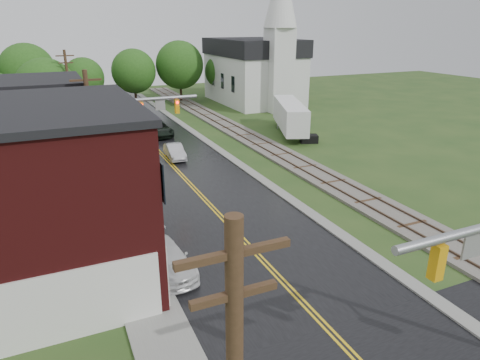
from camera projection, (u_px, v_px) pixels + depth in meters
main_road at (170, 164)px, 37.36m from camera, size 10.00×90.00×0.02m
curb_right at (209, 143)px, 43.72m from camera, size 0.80×70.00×0.12m
sidewalk_left at (105, 194)px, 30.70m from camera, size 2.40×50.00×0.12m
yellow_house at (24, 155)px, 28.62m from camera, size 8.00×7.00×6.40m
darkred_building at (41, 138)px, 37.07m from camera, size 7.00×6.00×4.40m
church at (257, 64)px, 63.35m from camera, size 10.40×18.40×20.00m
railroad at (249, 138)px, 45.44m from camera, size 3.20×80.00×0.30m
traffic_signal_far at (132, 117)px, 31.75m from camera, size 7.34×0.43×7.20m
utility_pole_b at (93, 141)px, 26.28m from camera, size 1.80×0.28×9.00m
utility_pole_c at (70, 92)px, 45.14m from camera, size 1.80×0.28×9.00m
tree_left_e at (48, 90)px, 45.95m from camera, size 6.40×6.40×8.16m
suv_dark at (158, 129)px, 46.33m from camera, size 2.61×5.39×1.48m
sedan_silver at (175, 152)px, 38.56m from camera, size 1.58×3.98×1.29m
pickup_white at (165, 259)px, 20.92m from camera, size 2.42×4.96×1.39m
semi_trailer at (290, 115)px, 46.62m from camera, size 6.03×10.81×3.47m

